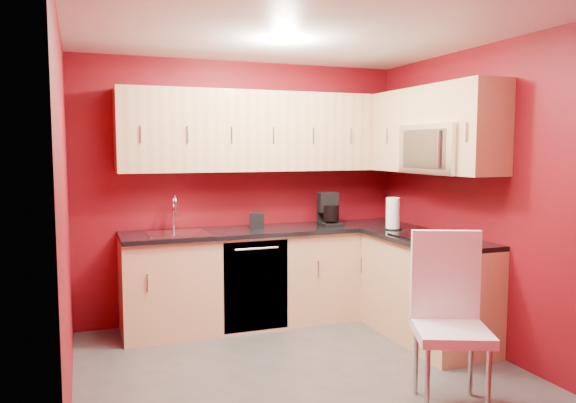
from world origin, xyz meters
TOP-DOWN VIEW (x-y plane):
  - floor at (0.00, 0.00)m, footprint 3.20×3.20m
  - ceiling at (0.00, 0.00)m, footprint 3.20×3.20m
  - wall_back at (0.00, 1.50)m, footprint 3.20×0.00m
  - wall_front at (0.00, -1.50)m, footprint 3.20×0.00m
  - wall_left at (-1.60, 0.00)m, footprint 0.00×3.00m
  - wall_right at (1.60, 0.00)m, footprint 0.00×3.00m
  - base_cabinets_back at (0.20, 1.20)m, footprint 2.80×0.60m
  - base_cabinets_right at (1.30, 0.25)m, footprint 0.60×1.30m
  - countertop_back at (0.20, 1.19)m, footprint 2.80×0.63m
  - countertop_right at (1.29, 0.23)m, footprint 0.63×1.27m
  - upper_cabinets_back at (0.20, 1.32)m, footprint 2.80×0.35m
  - upper_cabinets_right at (1.42, 0.44)m, footprint 0.35×1.55m
  - microwave at (1.39, 0.20)m, footprint 0.42×0.76m
  - cooktop at (1.28, 0.20)m, footprint 0.50×0.55m
  - sink at (-0.70, 1.20)m, footprint 0.52×0.42m
  - dishwasher_front at (-0.05, 0.91)m, footprint 0.60×0.02m
  - downlight at (0.00, 0.30)m, footprint 0.20×0.20m
  - coffee_maker at (0.79, 1.14)m, footprint 0.20×0.26m
  - napkin_holder at (0.06, 1.25)m, footprint 0.16×0.16m
  - paper_towel at (1.23, 0.72)m, footprint 0.21×0.21m
  - dining_chair at (0.68, -0.92)m, footprint 0.61×0.62m

SIDE VIEW (x-z plane):
  - floor at x=0.00m, z-range 0.00..0.00m
  - base_cabinets_back at x=0.20m, z-range 0.00..0.87m
  - base_cabinets_right at x=1.30m, z-range 0.00..0.87m
  - dishwasher_front at x=-0.05m, z-range 0.03..0.84m
  - dining_chair at x=0.68m, z-range 0.00..1.12m
  - countertop_back at x=0.20m, z-range 0.87..0.91m
  - countertop_right at x=1.29m, z-range 0.87..0.91m
  - cooktop at x=1.28m, z-range 0.91..0.92m
  - sink at x=-0.70m, z-range 0.77..1.12m
  - napkin_holder at x=0.06m, z-range 0.91..1.05m
  - paper_towel at x=1.23m, z-range 0.91..1.21m
  - coffee_maker at x=0.79m, z-range 0.91..1.23m
  - wall_back at x=0.00m, z-range -0.35..2.85m
  - wall_front at x=0.00m, z-range -0.35..2.85m
  - wall_left at x=-1.60m, z-range -0.25..2.75m
  - wall_right at x=1.60m, z-range -0.25..2.75m
  - microwave at x=1.39m, z-range 1.45..1.87m
  - upper_cabinets_back at x=0.20m, z-range 1.45..2.20m
  - upper_cabinets_right at x=1.42m, z-range 1.51..2.26m
  - downlight at x=0.00m, z-range 2.48..2.49m
  - ceiling at x=0.00m, z-range 2.50..2.50m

